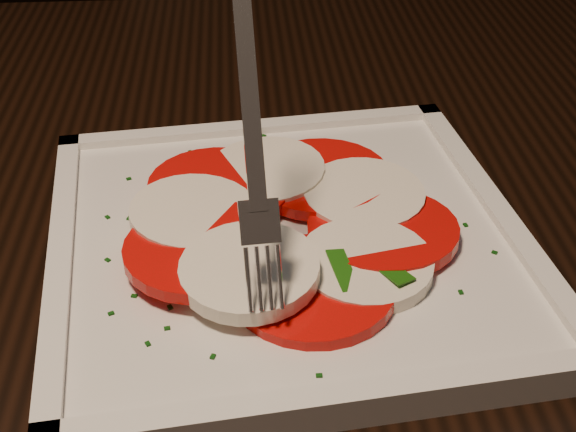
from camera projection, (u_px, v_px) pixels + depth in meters
name	position (u px, v px, depth m)	size (l,w,h in m)	color
table	(313.00, 275.00, 0.67)	(1.26, 0.89, 0.75)	black
chair	(270.00, 73.00, 1.28)	(0.46, 0.46, 0.93)	black
plate	(288.00, 244.00, 0.53)	(0.31, 0.31, 0.01)	white
caprese_salad	(288.00, 223.00, 0.52)	(0.25, 0.26, 0.03)	red
fork	(249.00, 116.00, 0.44)	(0.04, 0.11, 0.17)	white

